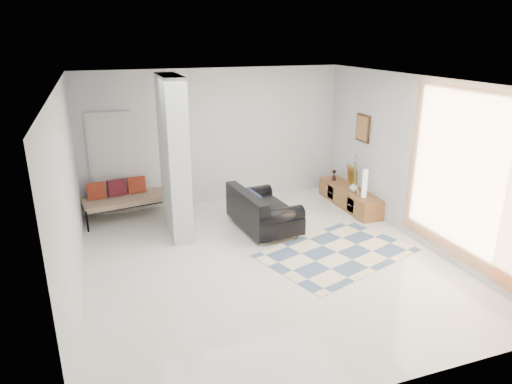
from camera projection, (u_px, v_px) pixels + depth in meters
name	position (u px, v px, depth m)	size (l,w,h in m)	color
floor	(265.00, 261.00, 7.29)	(6.00, 6.00, 0.00)	silver
ceiling	(266.00, 81.00, 6.37)	(6.00, 6.00, 0.00)	white
wall_back	(215.00, 137.00, 9.50)	(6.00, 6.00, 0.00)	silver
wall_front	(381.00, 269.00, 4.16)	(6.00, 6.00, 0.00)	silver
wall_left	(69.00, 198.00, 5.97)	(6.00, 6.00, 0.00)	silver
wall_right	(418.00, 161.00, 7.70)	(6.00, 6.00, 0.00)	silver
partition_column	(174.00, 158.00, 7.91)	(0.35, 1.20, 2.80)	#B9BFC1
hallway_door	(112.00, 164.00, 8.93)	(0.85, 0.06, 2.04)	silver
curtain	(465.00, 178.00, 6.63)	(2.55, 2.55, 0.00)	orange
wall_art	(363.00, 128.00, 9.12)	(0.04, 0.45, 0.55)	#3F2711
media_console	(349.00, 197.00, 9.53)	(0.45, 1.87, 0.80)	brown
loveseat	(261.00, 211.00, 8.35)	(1.04, 1.62, 0.76)	silver
daybed	(125.00, 197.00, 8.88)	(1.77, 0.96, 0.77)	black
area_rug	(337.00, 253.00, 7.54)	(2.40, 1.60, 0.01)	beige
cylinder_lamp	(365.00, 183.00, 8.87)	(0.10, 0.10, 0.56)	white
bronze_figurine	(334.00, 175.00, 9.95)	(0.12, 0.12, 0.23)	black
vase	(354.00, 187.00, 9.23)	(0.19, 0.19, 0.20)	silver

